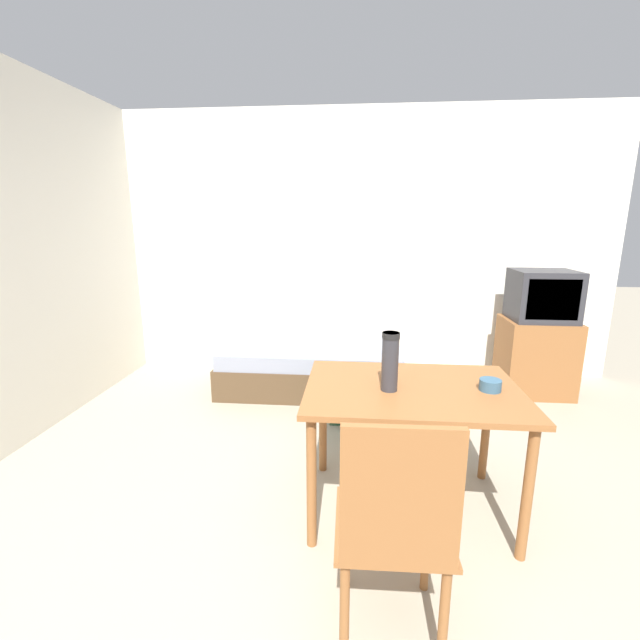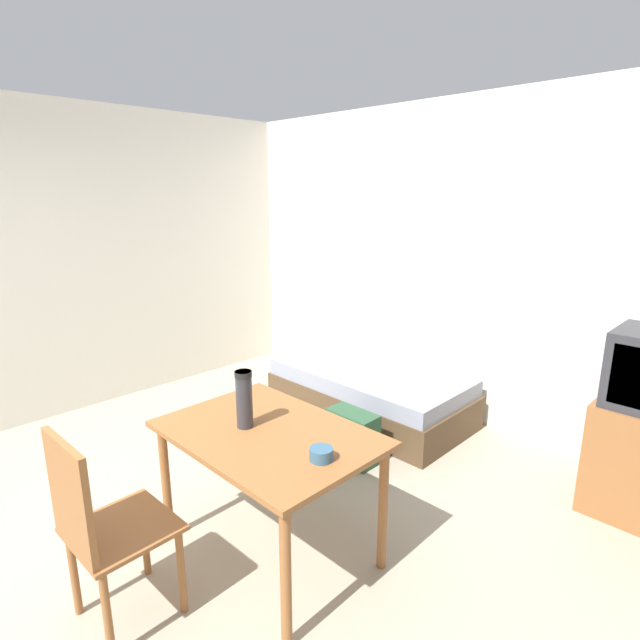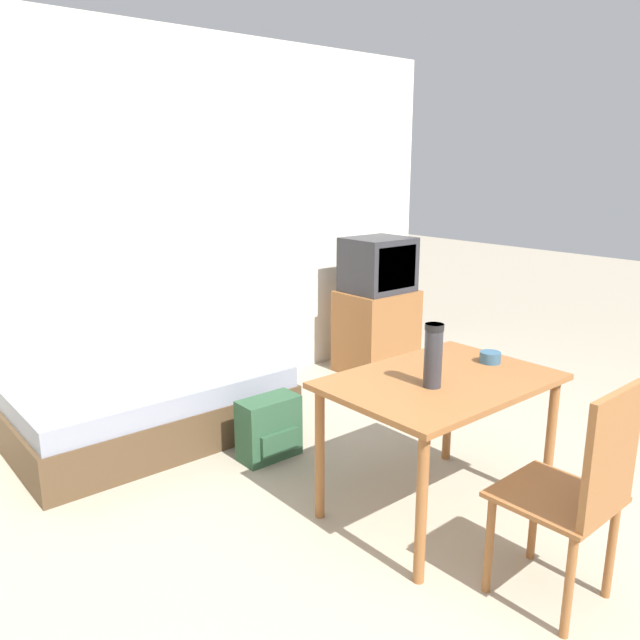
{
  "view_description": "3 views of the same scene",
  "coord_description": "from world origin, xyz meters",
  "px_view_note": "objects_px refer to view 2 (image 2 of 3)",
  "views": [
    {
      "loc": [
        0.17,
        -1.13,
        1.61
      ],
      "look_at": [
        -0.11,
        2.0,
        0.87
      ],
      "focal_mm": 24.0,
      "sensor_mm": 36.0,
      "label": 1
    },
    {
      "loc": [
        2.34,
        -0.45,
        1.95
      ],
      "look_at": [
        0.02,
        1.91,
        1.1
      ],
      "focal_mm": 28.0,
      "sensor_mm": 36.0,
      "label": 2
    },
    {
      "loc": [
        -1.89,
        -0.82,
        1.79
      ],
      "look_at": [
        0.3,
        1.8,
        0.92
      ],
      "focal_mm": 35.0,
      "sensor_mm": 36.0,
      "label": 3
    }
  ],
  "objects_px": {
    "daybed": "(370,392)",
    "dining_table": "(268,447)",
    "wooden_chair": "(99,522)",
    "thermos_flask": "(244,397)",
    "backpack": "(352,437)",
    "mate_bowl": "(321,454)"
  },
  "relations": [
    {
      "from": "dining_table",
      "to": "thermos_flask",
      "type": "distance_m",
      "value": 0.3
    },
    {
      "from": "wooden_chair",
      "to": "thermos_flask",
      "type": "bearing_deg",
      "value": 88.29
    },
    {
      "from": "daybed",
      "to": "mate_bowl",
      "type": "bearing_deg",
      "value": -57.44
    },
    {
      "from": "dining_table",
      "to": "thermos_flask",
      "type": "xyz_separation_m",
      "value": [
        -0.13,
        -0.05,
        0.26
      ]
    },
    {
      "from": "wooden_chair",
      "to": "backpack",
      "type": "height_order",
      "value": "wooden_chair"
    },
    {
      "from": "thermos_flask",
      "to": "backpack",
      "type": "height_order",
      "value": "thermos_flask"
    },
    {
      "from": "dining_table",
      "to": "backpack",
      "type": "bearing_deg",
      "value": 106.9
    },
    {
      "from": "daybed",
      "to": "backpack",
      "type": "distance_m",
      "value": 0.82
    },
    {
      "from": "daybed",
      "to": "dining_table",
      "type": "distance_m",
      "value": 1.96
    },
    {
      "from": "daybed",
      "to": "dining_table",
      "type": "relative_size",
      "value": 1.52
    },
    {
      "from": "dining_table",
      "to": "mate_bowl",
      "type": "relative_size",
      "value": 10.2
    },
    {
      "from": "wooden_chair",
      "to": "backpack",
      "type": "relative_size",
      "value": 2.52
    },
    {
      "from": "wooden_chair",
      "to": "dining_table",
      "type": "bearing_deg",
      "value": 79.68
    },
    {
      "from": "backpack",
      "to": "wooden_chair",
      "type": "bearing_deg",
      "value": -84.96
    },
    {
      "from": "wooden_chair",
      "to": "backpack",
      "type": "distance_m",
      "value": 1.93
    },
    {
      "from": "daybed",
      "to": "wooden_chair",
      "type": "xyz_separation_m",
      "value": [
        0.58,
        -2.6,
        0.33
      ]
    },
    {
      "from": "dining_table",
      "to": "wooden_chair",
      "type": "bearing_deg",
      "value": -100.32
    },
    {
      "from": "dining_table",
      "to": "wooden_chair",
      "type": "height_order",
      "value": "wooden_chair"
    },
    {
      "from": "wooden_chair",
      "to": "thermos_flask",
      "type": "xyz_separation_m",
      "value": [
        0.02,
        0.79,
        0.36
      ]
    },
    {
      "from": "mate_bowl",
      "to": "thermos_flask",
      "type": "bearing_deg",
      "value": -175.49
    },
    {
      "from": "wooden_chair",
      "to": "backpack",
      "type": "bearing_deg",
      "value": 95.04
    },
    {
      "from": "wooden_chair",
      "to": "daybed",
      "type": "bearing_deg",
      "value": 102.55
    }
  ]
}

